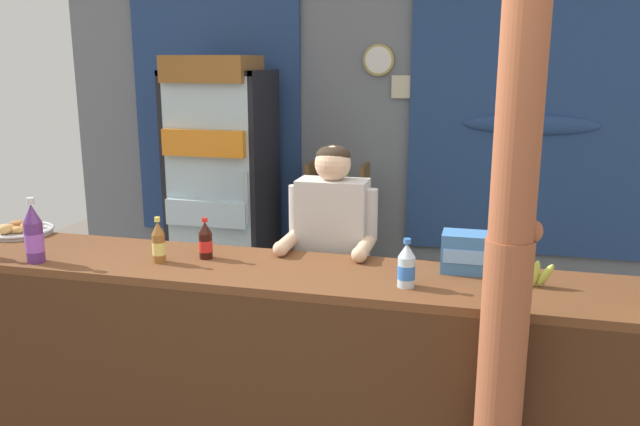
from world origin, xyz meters
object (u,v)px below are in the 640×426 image
at_px(pastry_tray, 19,230).
at_px(shopkeeper, 332,251).
at_px(soda_bottle_grape_soda, 34,235).
at_px(banana_bunch, 524,272).
at_px(soda_bottle_water, 406,266).
at_px(soda_bottle_cola, 206,241).
at_px(stall_counter, 285,353).
at_px(bottle_shelf_rack, 337,230).
at_px(plastic_lawn_chair, 485,290).
at_px(drink_fridge, 221,169).
at_px(soda_bottle_iced_tea, 159,243).
at_px(timber_post, 510,254).
at_px(snack_box_biscuit, 466,252).

bearing_deg(pastry_tray, shopkeeper, 7.20).
height_order(soda_bottle_grape_soda, banana_bunch, soda_bottle_grape_soda).
height_order(soda_bottle_grape_soda, pastry_tray, soda_bottle_grape_soda).
distance_m(shopkeeper, soda_bottle_water, 0.74).
distance_m(shopkeeper, soda_bottle_cola, 0.69).
xyz_separation_m(stall_counter, bottle_shelf_rack, (-0.28, 2.31, -0.01)).
bearing_deg(plastic_lawn_chair, pastry_tray, -157.00).
height_order(drink_fridge, soda_bottle_iced_tea, drink_fridge).
distance_m(timber_post, snack_box_biscuit, 0.64).
relative_size(drink_fridge, soda_bottle_iced_tea, 8.73).
height_order(timber_post, drink_fridge, timber_post).
bearing_deg(snack_box_biscuit, soda_bottle_cola, -174.77).
xyz_separation_m(timber_post, banana_bunch, (0.08, 0.46, -0.21)).
bearing_deg(banana_bunch, bottle_shelf_rack, 121.72).
relative_size(drink_fridge, soda_bottle_grape_soda, 6.17).
height_order(timber_post, soda_bottle_grape_soda, timber_post).
xyz_separation_m(shopkeeper, snack_box_biscuit, (0.71, -0.28, 0.13)).
height_order(timber_post, snack_box_biscuit, timber_post).
bearing_deg(timber_post, bottle_shelf_rack, 115.52).
height_order(drink_fridge, bottle_shelf_rack, drink_fridge).
height_order(stall_counter, timber_post, timber_post).
bearing_deg(stall_counter, soda_bottle_cola, 158.77).
distance_m(soda_bottle_iced_tea, soda_bottle_water, 1.21).
bearing_deg(soda_bottle_water, plastic_lawn_chair, 76.24).
bearing_deg(soda_bottle_water, soda_bottle_cola, 170.81).
bearing_deg(timber_post, soda_bottle_water, 142.81).
relative_size(drink_fridge, plastic_lawn_chair, 2.31).
distance_m(drink_fridge, plastic_lawn_chair, 2.28).
bearing_deg(pastry_tray, drink_fridge, 74.37).
height_order(soda_bottle_water, banana_bunch, soda_bottle_water).
bearing_deg(drink_fridge, soda_bottle_iced_tea, -75.18).
bearing_deg(timber_post, plastic_lawn_chair, 91.96).
distance_m(plastic_lawn_chair, shopkeeper, 1.28).
bearing_deg(plastic_lawn_chair, drink_fridge, 162.66).
distance_m(bottle_shelf_rack, soda_bottle_grape_soda, 2.64).
distance_m(soda_bottle_grape_soda, soda_bottle_cola, 0.82).
xyz_separation_m(drink_fridge, soda_bottle_iced_tea, (0.54, -2.04, -0.01)).
bearing_deg(bottle_shelf_rack, drink_fridge, -167.10).
distance_m(soda_bottle_water, pastry_tray, 2.27).
xyz_separation_m(soda_bottle_water, banana_bunch, (0.49, 0.15, -0.03)).
bearing_deg(pastry_tray, snack_box_biscuit, -1.21).
bearing_deg(banana_bunch, shopkeeper, 156.82).
xyz_separation_m(timber_post, pastry_tray, (-2.65, 0.64, -0.25)).
bearing_deg(drink_fridge, soda_bottle_grape_soda, -91.19).
distance_m(soda_bottle_water, soda_bottle_cola, 1.03).
xyz_separation_m(snack_box_biscuit, pastry_tray, (-2.48, 0.05, -0.07)).
bearing_deg(soda_bottle_iced_tea, snack_box_biscuit, 9.07).
xyz_separation_m(soda_bottle_cola, banana_bunch, (1.51, -0.02, -0.03)).
bearing_deg(pastry_tray, bottle_shelf_rack, 54.43).
relative_size(bottle_shelf_rack, plastic_lawn_chair, 1.33).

